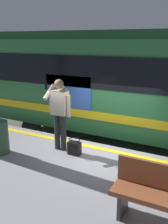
# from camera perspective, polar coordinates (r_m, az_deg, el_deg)

# --- Properties ---
(ground_plane) EXTENTS (24.48, 24.48, 0.00)m
(ground_plane) POSITION_cam_1_polar(r_m,az_deg,el_deg) (7.06, 4.26, -14.97)
(ground_plane) COLOR #4C4742
(platform) EXTENTS (14.91, 4.21, 1.02)m
(platform) POSITION_cam_1_polar(r_m,az_deg,el_deg) (5.23, -5.39, -20.82)
(platform) COLOR gray
(platform) RESTS_ON ground
(safety_line) EXTENTS (14.61, 0.16, 0.01)m
(safety_line) POSITION_cam_1_polar(r_m,az_deg,el_deg) (6.34, 3.38, -8.29)
(safety_line) COLOR yellow
(safety_line) RESTS_ON platform
(track_rail_near) EXTENTS (19.38, 0.08, 0.16)m
(track_rail_near) POSITION_cam_1_polar(r_m,az_deg,el_deg) (8.21, 8.30, -9.73)
(track_rail_near) COLOR slate
(track_rail_near) RESTS_ON ground
(track_rail_far) EXTENTS (19.38, 0.08, 0.16)m
(track_rail_far) POSITION_cam_1_polar(r_m,az_deg,el_deg) (9.47, 11.20, -6.24)
(track_rail_far) COLOR slate
(track_rail_far) RESTS_ON ground
(train_carriage) EXTENTS (11.43, 3.09, 3.75)m
(train_carriage) POSITION_cam_1_polar(r_m,az_deg,el_deg) (8.02, 14.61, 6.82)
(train_carriage) COLOR #2D723F
(train_carriage) RESTS_ON ground
(passenger) EXTENTS (0.57, 0.55, 1.75)m
(passenger) POSITION_cam_1_polar(r_m,az_deg,el_deg) (5.97, -5.56, 0.70)
(passenger) COLOR #262628
(passenger) RESTS_ON platform
(handbag) EXTENTS (0.30, 0.28, 0.39)m
(handbag) POSITION_cam_1_polar(r_m,az_deg,el_deg) (5.96, -2.22, -8.12)
(handbag) COLOR black
(handbag) RESTS_ON platform
(bench) EXTENTS (1.61, 0.44, 0.90)m
(bench) POSITION_cam_1_polar(r_m,az_deg,el_deg) (3.94, 18.72, -17.65)
(bench) COLOR brown
(bench) RESTS_ON platform
(trash_bin) EXTENTS (0.42, 0.42, 0.81)m
(trash_bin) POSITION_cam_1_polar(r_m,az_deg,el_deg) (6.27, -18.77, -5.48)
(trash_bin) COLOR #2D4C38
(trash_bin) RESTS_ON platform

